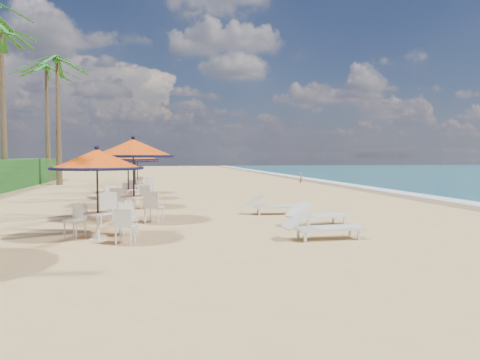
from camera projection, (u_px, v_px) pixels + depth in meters
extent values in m
plane|color=tan|center=(304.00, 232.00, 12.47)|extent=(160.00, 160.00, 0.00)
cube|color=white|center=(417.00, 195.00, 23.96)|extent=(1.20, 140.00, 0.04)
cube|color=olive|center=(401.00, 196.00, 23.79)|extent=(1.40, 140.00, 0.02)
cylinder|color=black|center=(98.00, 195.00, 11.24)|extent=(0.05, 0.05, 2.20)
cone|color=#DC4E13|center=(97.00, 159.00, 11.20)|extent=(2.20, 2.20, 0.48)
torus|color=black|center=(97.00, 168.00, 11.21)|extent=(2.20, 2.20, 0.07)
sphere|color=black|center=(97.00, 147.00, 11.18)|extent=(0.11, 0.11, 0.11)
cylinder|color=silver|center=(98.00, 213.00, 11.27)|extent=(0.67, 0.67, 0.04)
cylinder|color=silver|center=(98.00, 226.00, 11.28)|extent=(0.08, 0.08, 0.67)
cylinder|color=black|center=(134.00, 180.00, 14.56)|extent=(0.06, 0.06, 2.56)
cone|color=#DC4E13|center=(133.00, 148.00, 14.51)|extent=(2.56, 2.56, 0.56)
torus|color=black|center=(133.00, 156.00, 14.52)|extent=(2.56, 2.56, 0.08)
sphere|color=black|center=(133.00, 138.00, 14.49)|extent=(0.13, 0.13, 0.13)
cylinder|color=silver|center=(134.00, 197.00, 14.59)|extent=(0.78, 0.78, 0.04)
cylinder|color=silver|center=(134.00, 209.00, 14.61)|extent=(0.09, 0.09, 0.78)
cylinder|color=black|center=(128.00, 177.00, 18.34)|extent=(0.05, 0.05, 2.39)
cone|color=#DC4E13|center=(128.00, 153.00, 18.29)|extent=(2.39, 2.39, 0.52)
torus|color=black|center=(128.00, 160.00, 18.31)|extent=(2.39, 2.39, 0.07)
sphere|color=black|center=(128.00, 146.00, 18.28)|extent=(0.12, 0.12, 0.12)
cylinder|color=silver|center=(128.00, 190.00, 18.37)|extent=(0.73, 0.73, 0.04)
cylinder|color=silver|center=(129.00, 198.00, 18.39)|extent=(0.08, 0.08, 0.73)
cylinder|color=black|center=(135.00, 175.00, 21.99)|extent=(0.05, 0.05, 2.25)
cone|color=#DC4E13|center=(135.00, 156.00, 21.95)|extent=(2.25, 2.25, 0.49)
torus|color=black|center=(135.00, 161.00, 21.96)|extent=(2.25, 2.25, 0.07)
sphere|color=black|center=(135.00, 150.00, 21.93)|extent=(0.12, 0.12, 0.12)
cylinder|color=silver|center=(135.00, 185.00, 22.02)|extent=(0.68, 0.68, 0.04)
cylinder|color=silver|center=(135.00, 192.00, 22.03)|extent=(0.08, 0.08, 0.68)
cylinder|color=black|center=(137.00, 173.00, 25.32)|extent=(0.05, 0.05, 2.21)
cone|color=#DC4E13|center=(137.00, 157.00, 25.28)|extent=(2.21, 2.21, 0.48)
torus|color=black|center=(137.00, 161.00, 25.29)|extent=(2.21, 2.21, 0.07)
sphere|color=black|center=(137.00, 152.00, 25.26)|extent=(0.12, 0.12, 0.12)
cylinder|color=silver|center=(138.00, 181.00, 25.34)|extent=(0.67, 0.67, 0.04)
cylinder|color=silver|center=(138.00, 187.00, 25.36)|extent=(0.08, 0.08, 0.67)
cube|color=silver|center=(328.00, 228.00, 11.40)|extent=(1.70, 0.69, 0.07)
cube|color=silver|center=(296.00, 220.00, 11.20)|extent=(0.59, 0.64, 0.42)
cube|color=silver|center=(328.00, 235.00, 11.41)|extent=(0.06, 0.06, 0.24)
cube|color=silver|center=(321.00, 216.00, 13.73)|extent=(1.78, 1.15, 0.07)
cube|color=silver|center=(299.00, 210.00, 13.29)|extent=(0.73, 0.76, 0.41)
cube|color=silver|center=(321.00, 221.00, 13.74)|extent=(0.06, 0.06, 0.24)
cube|color=silver|center=(278.00, 207.00, 16.26)|extent=(1.72, 0.79, 0.07)
cube|color=silver|center=(254.00, 201.00, 16.19)|extent=(0.62, 0.66, 0.41)
cube|color=silver|center=(278.00, 211.00, 16.27)|extent=(0.06, 0.06, 0.23)
cone|color=brown|center=(3.00, 109.00, 29.04)|extent=(0.44, 0.44, 9.83)
sphere|color=#174F16|center=(1.00, 29.00, 28.78)|extent=(0.56, 0.56, 0.56)
cone|color=brown|center=(58.00, 123.00, 32.41)|extent=(0.44, 0.44, 8.62)
sphere|color=#174F16|center=(57.00, 60.00, 32.19)|extent=(0.56, 0.56, 0.56)
cone|color=brown|center=(47.00, 125.00, 36.24)|extent=(0.44, 0.44, 8.83)
sphere|color=#174F16|center=(46.00, 67.00, 36.01)|extent=(0.56, 0.56, 0.56)
imported|color=brown|center=(301.00, 178.00, 34.09)|extent=(0.31, 0.37, 0.86)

